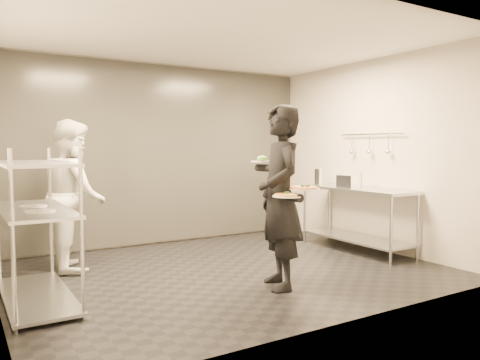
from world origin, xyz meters
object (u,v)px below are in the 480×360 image
waiter (280,197)px  pizza_plate_near (287,195)px  salad_plate (262,159)px  bottle_clear (360,181)px  pizza_plate_far (304,188)px  bottle_green (320,176)px  pass_rack (35,223)px  prep_counter (357,208)px  bottle_dark (317,177)px  pos_monitor (343,181)px  chef (74,195)px

waiter → pizza_plate_near: waiter is taller
salad_plate → bottle_clear: 2.20m
pizza_plate_far → bottle_green: (1.85, 1.87, -0.03)m
pizza_plate_near → bottle_green: 2.85m
waiter → pizza_plate_near: size_ratio=6.54×
pizza_plate_near → salad_plate: bearing=87.2°
waiter → salad_plate: waiter is taller
waiter → pizza_plate_far: 0.27m
waiter → bottle_green: bearing=147.4°
waiter → pizza_plate_far: (0.17, -0.19, 0.10)m
pizza_plate_far → bottle_green: bottle_green is taller
pass_rack → pizza_plate_near: pass_rack is taller
prep_counter → waiter: 2.24m
waiter → bottle_dark: waiter is taller
pass_rack → waiter: size_ratio=0.82×
bottle_clear → pos_monitor: bearing=120.1°
prep_counter → salad_plate: 2.31m
prep_counter → pizza_plate_far: pizza_plate_far is taller
pos_monitor → bottle_clear: 0.24m
pizza_plate_far → salad_plate: size_ratio=1.35×
pass_rack → waiter: (2.30, -0.88, 0.21)m
salad_plate → chef: bearing=133.5°
chef → pizza_plate_far: (1.87, -2.17, 0.16)m
pass_rack → salad_plate: bearing=-15.6°
pass_rack → pos_monitor: (4.21, 0.16, 0.24)m
waiter → pizza_plate_near: (-0.08, -0.24, 0.04)m
salad_plate → bottle_clear: bearing=15.3°
waiter → bottle_green: 2.64m
pass_rack → bottle_dark: bearing=10.7°
salad_plate → bottle_green: (2.09, 1.43, -0.32)m
waiter → chef: bearing=-121.8°
waiter → pizza_plate_far: bearing=60.4°
pizza_plate_near → salad_plate: (0.02, 0.49, 0.35)m
pos_monitor → bottle_clear: bottle_clear is taller
pos_monitor → bottle_green: (0.11, 0.65, 0.04)m
chef → pass_rack: bearing=156.7°
prep_counter → bottle_dark: bottle_dark is taller
prep_counter → pos_monitor: bearing=128.1°
pass_rack → bottle_green: bearing=10.5°
pass_rack → chef: chef is taller
bottle_green → chef: bearing=175.4°
pass_rack → bottle_clear: (4.33, -0.05, 0.26)m
waiter → bottle_clear: bearing=129.8°
bottle_dark → pizza_plate_far: bearing=-133.7°
bottle_dark → pass_rack: bearing=-169.3°
pizza_plate_near → bottle_dark: bottle_dark is taller
salad_plate → bottle_dark: 2.49m
salad_plate → pos_monitor: salad_plate is taller
waiter → salad_plate: size_ratio=7.94×
pass_rack → bottle_clear: bearing=-0.7°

